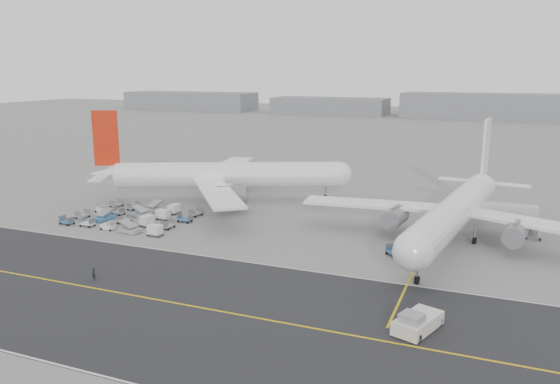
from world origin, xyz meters
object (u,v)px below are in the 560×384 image
at_px(pushback_tug, 417,322).
at_px(jet_bridge, 494,212).
at_px(airliner_a, 222,175).
at_px(ground_crew_a, 94,274).
at_px(airliner_b, 456,210).

height_order(pushback_tug, jet_bridge, jet_bridge).
height_order(airliner_a, ground_crew_a, airliner_a).
bearing_deg(jet_bridge, ground_crew_a, -139.65).
bearing_deg(airliner_b, airliner_a, 175.06).
distance_m(airliner_a, airliner_b, 48.74).
bearing_deg(ground_crew_a, jet_bridge, 55.23).
distance_m(pushback_tug, ground_crew_a, 41.01).
bearing_deg(airliner_a, jet_bridge, -118.95).
bearing_deg(jet_bridge, pushback_tug, -99.73).
relative_size(jet_bridge, ground_crew_a, 8.52).
bearing_deg(pushback_tug, airliner_a, 155.36).
xyz_separation_m(pushback_tug, jet_bridge, (6.50, 39.63, 2.88)).
bearing_deg(jet_bridge, airliner_a, 174.35).
bearing_deg(pushback_tug, airliner_b, 107.37).
bearing_deg(pushback_tug, ground_crew_a, -159.05).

